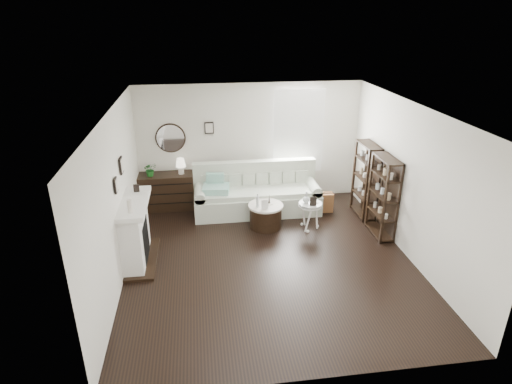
{
  "coord_description": "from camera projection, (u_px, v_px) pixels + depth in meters",
  "views": [
    {
      "loc": [
        -1.15,
        -6.49,
        4.13
      ],
      "look_at": [
        -0.13,
        0.8,
        0.99
      ],
      "focal_mm": 30.0,
      "sensor_mm": 36.0,
      "label": 1
    }
  ],
  "objects": [
    {
      "name": "flask_ped",
      "position": [
        306.0,
        197.0,
        8.5
      ],
      "size": [
        0.13,
        0.13,
        0.25
      ],
      "primitive_type": null,
      "color": "silver",
      "rests_on": "pedestal_table"
    },
    {
      "name": "potted_plant",
      "position": [
        150.0,
        169.0,
        9.23
      ],
      "size": [
        0.33,
        0.31,
        0.3
      ],
      "primitive_type": "imported",
      "rotation": [
        0.0,
        0.0,
        0.3
      ],
      "color": "#1B5F1D",
      "rests_on": "dresser"
    },
    {
      "name": "bottle_drum",
      "position": [
        258.0,
        200.0,
        8.5
      ],
      "size": [
        0.07,
        0.07,
        0.29
      ],
      "primitive_type": "cylinder",
      "color": "silver",
      "rests_on": "drum_table"
    },
    {
      "name": "fireplace",
      "position": [
        136.0,
        234.0,
        7.45
      ],
      "size": [
        0.5,
        1.4,
        1.84
      ],
      "color": "white",
      "rests_on": "ground"
    },
    {
      "name": "card_frame_drum",
      "position": [
        265.0,
        204.0,
        8.45
      ],
      "size": [
        0.15,
        0.07,
        0.18
      ],
      "primitive_type": "cube",
      "rotation": [
        -0.21,
        0.0,
        0.15
      ],
      "color": "silver",
      "rests_on": "drum_table"
    },
    {
      "name": "card_frame_ped",
      "position": [
        313.0,
        201.0,
        8.4
      ],
      "size": [
        0.14,
        0.08,
        0.18
      ],
      "primitive_type": "cube",
      "rotation": [
        -0.21,
        0.0,
        -0.18
      ],
      "color": "black",
      "rests_on": "pedestal_table"
    },
    {
      "name": "quilt",
      "position": [
        216.0,
        189.0,
        9.11
      ],
      "size": [
        0.6,
        0.52,
        0.14
      ],
      "primitive_type": "cube",
      "rotation": [
        0.0,
        0.0,
        -0.13
      ],
      "color": "#248657",
      "rests_on": "sofa"
    },
    {
      "name": "eiffel_ped",
      "position": [
        315.0,
        198.0,
        8.55
      ],
      "size": [
        0.1,
        0.1,
        0.17
      ],
      "primitive_type": null,
      "rotation": [
        0.0,
        0.0,
        0.07
      ],
      "color": "black",
      "rests_on": "pedestal_table"
    },
    {
      "name": "drum_table",
      "position": [
        266.0,
        216.0,
        8.75
      ],
      "size": [
        0.71,
        0.71,
        0.5
      ],
      "rotation": [
        0.0,
        0.0,
        0.13
      ],
      "color": "black",
      "rests_on": "ground"
    },
    {
      "name": "eiffel_drum",
      "position": [
        269.0,
        200.0,
        8.67
      ],
      "size": [
        0.11,
        0.11,
        0.17
      ],
      "primitive_type": null,
      "rotation": [
        0.0,
        0.0,
        0.09
      ],
      "color": "black",
      "rests_on": "drum_table"
    },
    {
      "name": "table_lamp",
      "position": [
        181.0,
        166.0,
        9.35
      ],
      "size": [
        0.28,
        0.28,
        0.35
      ],
      "primitive_type": null,
      "rotation": [
        0.0,
        0.0,
        -0.32
      ],
      "color": "#F3E5CC",
      "rests_on": "dresser"
    },
    {
      "name": "shelf_unit_near",
      "position": [
        383.0,
        197.0,
        8.26
      ],
      "size": [
        0.3,
        0.8,
        1.6
      ],
      "color": "black",
      "rests_on": "ground"
    },
    {
      "name": "suitcase",
      "position": [
        318.0,
        202.0,
        9.44
      ],
      "size": [
        0.65,
        0.25,
        0.43
      ],
      "primitive_type": "cube",
      "rotation": [
        0.0,
        0.0,
        -0.06
      ],
      "color": "brown",
      "rests_on": "ground"
    },
    {
      "name": "dresser",
      "position": [
        167.0,
        191.0,
        9.53
      ],
      "size": [
        1.21,
        0.52,
        0.81
      ],
      "color": "black",
      "rests_on": "ground"
    },
    {
      "name": "shelf_unit_far",
      "position": [
        366.0,
        180.0,
        9.07
      ],
      "size": [
        0.3,
        0.8,
        1.6
      ],
      "color": "black",
      "rests_on": "ground"
    },
    {
      "name": "pedestal_table",
      "position": [
        310.0,
        205.0,
        8.56
      ],
      "size": [
        0.48,
        0.48,
        0.58
      ],
      "rotation": [
        0.0,
        0.0,
        -0.39
      ],
      "color": "white",
      "rests_on": "ground"
    },
    {
      "name": "sofa",
      "position": [
        256.0,
        195.0,
        9.45
      ],
      "size": [
        2.73,
        0.95,
        1.06
      ],
      "color": "beige",
      "rests_on": "ground"
    },
    {
      "name": "room",
      "position": [
        282.0,
        132.0,
        9.61
      ],
      "size": [
        5.5,
        5.5,
        5.5
      ],
      "color": "black",
      "rests_on": "ground"
    }
  ]
}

